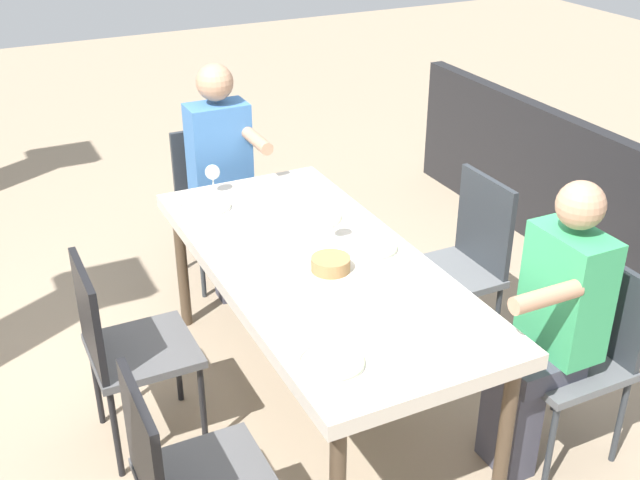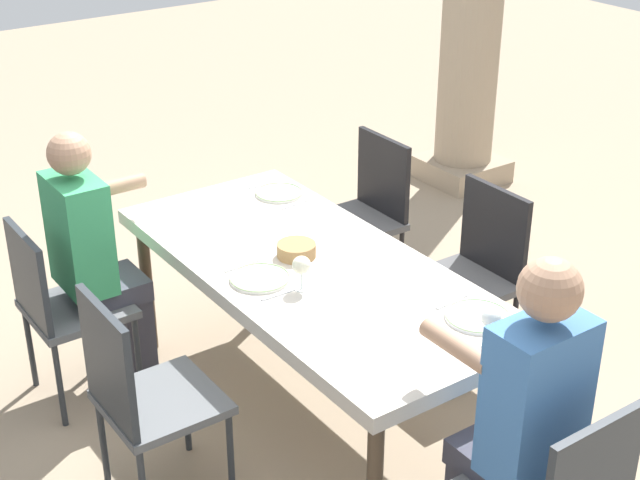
{
  "view_description": "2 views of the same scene",
  "coord_description": "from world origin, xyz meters",
  "px_view_note": "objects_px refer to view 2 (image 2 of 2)",
  "views": [
    {
      "loc": [
        -2.75,
        1.33,
        2.46
      ],
      "look_at": [
        -0.02,
        -0.0,
        0.88
      ],
      "focal_mm": 44.28,
      "sensor_mm": 36.0,
      "label": 1
    },
    {
      "loc": [
        2.93,
        -2.02,
        2.66
      ],
      "look_at": [
        -0.04,
        0.07,
        0.85
      ],
      "focal_mm": 52.82,
      "sensor_mm": 36.0,
      "label": 2
    }
  ],
  "objects_px": {
    "dining_table": "(312,277)",
    "diner_woman_green": "(96,256)",
    "chair_west_south": "(60,301)",
    "chair_mid_south": "(140,391)",
    "wine_glass_1": "(302,266)",
    "plate_1": "(260,278)",
    "chair_mid_north": "(474,267)",
    "chair_west_north": "(365,208)",
    "plate_0": "(279,193)",
    "plate_2": "(478,316)",
    "bread_basket": "(296,250)",
    "diner_man_white": "(519,418)",
    "wine_glass_2": "(491,319)"
  },
  "relations": [
    {
      "from": "chair_west_south",
      "to": "chair_west_north",
      "type": "bearing_deg",
      "value": 90.0
    },
    {
      "from": "chair_west_north",
      "to": "diner_woman_green",
      "type": "distance_m",
      "value": 1.55
    },
    {
      "from": "chair_west_north",
      "to": "plate_2",
      "type": "distance_m",
      "value": 1.62
    },
    {
      "from": "diner_woman_green",
      "to": "plate_0",
      "type": "relative_size",
      "value": 5.47
    },
    {
      "from": "chair_mid_north",
      "to": "plate_2",
      "type": "bearing_deg",
      "value": -43.51
    },
    {
      "from": "plate_1",
      "to": "plate_0",
      "type": "bearing_deg",
      "value": 142.07
    },
    {
      "from": "dining_table",
      "to": "chair_mid_south",
      "type": "bearing_deg",
      "value": -83.39
    },
    {
      "from": "diner_woman_green",
      "to": "wine_glass_1",
      "type": "xyz_separation_m",
      "value": [
        0.91,
        0.52,
        0.19
      ]
    },
    {
      "from": "plate_1",
      "to": "chair_mid_north",
      "type": "bearing_deg",
      "value": 84.32
    },
    {
      "from": "diner_woman_green",
      "to": "plate_1",
      "type": "relative_size",
      "value": 5.16
    },
    {
      "from": "dining_table",
      "to": "diner_woman_green",
      "type": "xyz_separation_m",
      "value": [
        -0.76,
        -0.67,
        -0.02
      ]
    },
    {
      "from": "chair_west_north",
      "to": "plate_0",
      "type": "distance_m",
      "value": 0.64
    },
    {
      "from": "chair_mid_north",
      "to": "diner_man_white",
      "type": "bearing_deg",
      "value": -37.87
    },
    {
      "from": "diner_woman_green",
      "to": "wine_glass_1",
      "type": "bearing_deg",
      "value": 29.72
    },
    {
      "from": "chair_mid_north",
      "to": "plate_2",
      "type": "distance_m",
      "value": 0.9
    },
    {
      "from": "plate_2",
      "to": "chair_west_south",
      "type": "bearing_deg",
      "value": -142.53
    },
    {
      "from": "diner_woman_green",
      "to": "diner_man_white",
      "type": "height_order",
      "value": "diner_man_white"
    },
    {
      "from": "dining_table",
      "to": "chair_west_north",
      "type": "relative_size",
      "value": 2.19
    },
    {
      "from": "wine_glass_1",
      "to": "bread_basket",
      "type": "bearing_deg",
      "value": 150.48
    },
    {
      "from": "chair_west_north",
      "to": "plate_0",
      "type": "xyz_separation_m",
      "value": [
        0.04,
        -0.58,
        0.25
      ]
    },
    {
      "from": "chair_west_south",
      "to": "plate_2",
      "type": "bearing_deg",
      "value": 37.47
    },
    {
      "from": "chair_west_north",
      "to": "chair_mid_south",
      "type": "xyz_separation_m",
      "value": [
        0.86,
        -1.75,
        0.0
      ]
    },
    {
      "from": "chair_mid_north",
      "to": "plate_2",
      "type": "height_order",
      "value": "chair_mid_north"
    },
    {
      "from": "plate_1",
      "to": "wine_glass_1",
      "type": "height_order",
      "value": "wine_glass_1"
    },
    {
      "from": "chair_west_north",
      "to": "chair_mid_south",
      "type": "distance_m",
      "value": 1.94
    },
    {
      "from": "wine_glass_2",
      "to": "plate_0",
      "type": "bearing_deg",
      "value": 175.78
    },
    {
      "from": "dining_table",
      "to": "diner_man_white",
      "type": "distance_m",
      "value": 1.22
    },
    {
      "from": "chair_west_south",
      "to": "plate_0",
      "type": "distance_m",
      "value": 1.19
    },
    {
      "from": "chair_mid_south",
      "to": "bread_basket",
      "type": "relative_size",
      "value": 5.55
    },
    {
      "from": "diner_man_white",
      "to": "wine_glass_1",
      "type": "relative_size",
      "value": 9.08
    },
    {
      "from": "chair_mid_south",
      "to": "diner_man_white",
      "type": "bearing_deg",
      "value": 37.86
    },
    {
      "from": "chair_west_south",
      "to": "chair_mid_south",
      "type": "xyz_separation_m",
      "value": [
        0.86,
        -0.01,
        0.01
      ]
    },
    {
      "from": "chair_mid_south",
      "to": "plate_2",
      "type": "relative_size",
      "value": 3.7
    },
    {
      "from": "plate_1",
      "to": "wine_glass_2",
      "type": "height_order",
      "value": "wine_glass_2"
    },
    {
      "from": "chair_west_north",
      "to": "plate_1",
      "type": "relative_size",
      "value": 3.63
    },
    {
      "from": "diner_man_white",
      "to": "chair_west_south",
      "type": "bearing_deg",
      "value": -156.35
    },
    {
      "from": "wine_glass_2",
      "to": "plate_1",
      "type": "bearing_deg",
      "value": -154.77
    },
    {
      "from": "chair_mid_south",
      "to": "plate_2",
      "type": "bearing_deg",
      "value": 61.14
    },
    {
      "from": "dining_table",
      "to": "wine_glass_2",
      "type": "height_order",
      "value": "wine_glass_2"
    },
    {
      "from": "chair_mid_north",
      "to": "diner_woman_green",
      "type": "xyz_separation_m",
      "value": [
        -0.86,
        -1.55,
        0.16
      ]
    },
    {
      "from": "chair_mid_south",
      "to": "plate_1",
      "type": "xyz_separation_m",
      "value": [
        -0.11,
        0.62,
        0.25
      ]
    },
    {
      "from": "chair_west_south",
      "to": "wine_glass_1",
      "type": "relative_size",
      "value": 6.04
    },
    {
      "from": "bread_basket",
      "to": "chair_mid_south",
      "type": "bearing_deg",
      "value": -76.69
    },
    {
      "from": "chair_west_south",
      "to": "plate_2",
      "type": "xyz_separation_m",
      "value": [
        1.49,
        1.14,
        0.26
      ]
    },
    {
      "from": "dining_table",
      "to": "wine_glass_2",
      "type": "distance_m",
      "value": 0.93
    },
    {
      "from": "plate_0",
      "to": "wine_glass_1",
      "type": "relative_size",
      "value": 1.6
    },
    {
      "from": "dining_table",
      "to": "wine_glass_1",
      "type": "bearing_deg",
      "value": -45.98
    },
    {
      "from": "dining_table",
      "to": "plate_0",
      "type": "height_order",
      "value": "plate_0"
    },
    {
      "from": "chair_mid_north",
      "to": "diner_woman_green",
      "type": "distance_m",
      "value": 1.77
    },
    {
      "from": "chair_mid_south",
      "to": "diner_woman_green",
      "type": "xyz_separation_m",
      "value": [
        -0.86,
        0.2,
        0.16
      ]
    }
  ]
}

